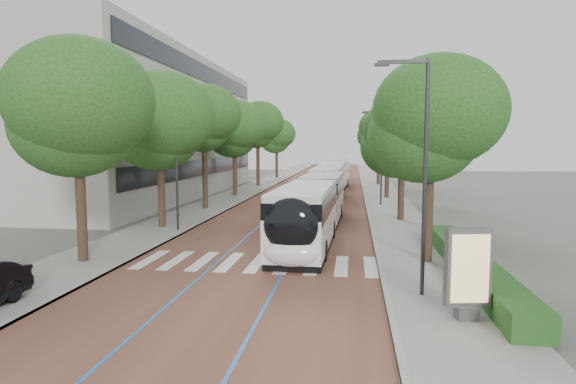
# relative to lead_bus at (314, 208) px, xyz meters

# --- Properties ---
(ground) EXTENTS (160.00, 160.00, 0.00)m
(ground) POSITION_rel_lead_bus_xyz_m (-2.16, -7.90, -1.63)
(ground) COLOR #51544C
(ground) RESTS_ON ground
(road) EXTENTS (11.00, 140.00, 0.02)m
(road) POSITION_rel_lead_bus_xyz_m (-2.16, 32.10, -1.62)
(road) COLOR brown
(road) RESTS_ON ground
(sidewalk_left) EXTENTS (4.00, 140.00, 0.12)m
(sidewalk_left) POSITION_rel_lead_bus_xyz_m (-9.66, 32.10, -1.57)
(sidewalk_left) COLOR gray
(sidewalk_left) RESTS_ON ground
(sidewalk_right) EXTENTS (4.00, 140.00, 0.12)m
(sidewalk_right) POSITION_rel_lead_bus_xyz_m (5.34, 32.10, -1.57)
(sidewalk_right) COLOR gray
(sidewalk_right) RESTS_ON ground
(kerb_left) EXTENTS (0.20, 140.00, 0.14)m
(kerb_left) POSITION_rel_lead_bus_xyz_m (-7.76, 32.10, -1.57)
(kerb_left) COLOR gray
(kerb_left) RESTS_ON ground
(kerb_right) EXTENTS (0.20, 140.00, 0.14)m
(kerb_right) POSITION_rel_lead_bus_xyz_m (3.44, 32.10, -1.57)
(kerb_right) COLOR gray
(kerb_right) RESTS_ON ground
(zebra_crossing) EXTENTS (10.55, 3.60, 0.01)m
(zebra_crossing) POSITION_rel_lead_bus_xyz_m (-1.96, -6.90, -1.60)
(zebra_crossing) COLOR silver
(zebra_crossing) RESTS_ON ground
(lane_line_left) EXTENTS (0.12, 126.00, 0.01)m
(lane_line_left) POSITION_rel_lead_bus_xyz_m (-3.76, 32.10, -1.60)
(lane_line_left) COLOR #225DAB
(lane_line_left) RESTS_ON road
(lane_line_right) EXTENTS (0.12, 126.00, 0.01)m
(lane_line_right) POSITION_rel_lead_bus_xyz_m (-0.56, 32.10, -1.60)
(lane_line_right) COLOR #225DAB
(lane_line_right) RESTS_ON road
(office_building) EXTENTS (18.11, 40.00, 14.00)m
(office_building) POSITION_rel_lead_bus_xyz_m (-21.63, 20.10, 5.37)
(office_building) COLOR #A5A199
(office_building) RESTS_ON ground
(hedge) EXTENTS (1.20, 14.00, 0.80)m
(hedge) POSITION_rel_lead_bus_xyz_m (6.94, -7.90, -1.11)
(hedge) COLOR #184718
(hedge) RESTS_ON sidewalk_right
(streetlight_near) EXTENTS (1.82, 0.20, 8.00)m
(streetlight_near) POSITION_rel_lead_bus_xyz_m (4.46, -10.90, 3.19)
(streetlight_near) COLOR #2A2A2C
(streetlight_near) RESTS_ON sidewalk_right
(streetlight_far) EXTENTS (1.82, 0.20, 8.00)m
(streetlight_far) POSITION_rel_lead_bus_xyz_m (4.46, 14.10, 3.19)
(streetlight_far) COLOR #2A2A2C
(streetlight_far) RESTS_ON sidewalk_right
(lamp_post_left) EXTENTS (0.14, 0.14, 8.00)m
(lamp_post_left) POSITION_rel_lead_bus_xyz_m (-8.26, 0.10, 2.49)
(lamp_post_left) COLOR #2A2A2C
(lamp_post_left) RESTS_ON sidewalk_left
(trees_left) EXTENTS (6.42, 60.88, 10.06)m
(trees_left) POSITION_rel_lead_bus_xyz_m (-9.66, 15.01, 5.11)
(trees_left) COLOR black
(trees_left) RESTS_ON ground
(trees_right) EXTENTS (5.98, 47.81, 9.40)m
(trees_right) POSITION_rel_lead_bus_xyz_m (5.54, 14.40, 4.46)
(trees_right) COLOR black
(trees_right) RESTS_ON ground
(lead_bus) EXTENTS (3.04, 18.46, 3.20)m
(lead_bus) POSITION_rel_lead_bus_xyz_m (0.00, 0.00, 0.00)
(lead_bus) COLOR black
(lead_bus) RESTS_ON ground
(bus_queued_0) EXTENTS (2.73, 12.44, 3.20)m
(bus_queued_0) POSITION_rel_lead_bus_xyz_m (-0.05, 16.39, -0.00)
(bus_queued_0) COLOR white
(bus_queued_0) RESTS_ON ground
(bus_queued_1) EXTENTS (3.24, 12.52, 3.20)m
(bus_queued_1) POSITION_rel_lead_bus_xyz_m (0.11, 28.65, -0.00)
(bus_queued_1) COLOR white
(bus_queued_1) RESTS_ON ground
(bus_queued_2) EXTENTS (2.63, 12.42, 3.20)m
(bus_queued_2) POSITION_rel_lead_bus_xyz_m (-0.06, 42.06, -0.00)
(bus_queued_2) COLOR white
(bus_queued_2) RESTS_ON ground
(ad_panel) EXTENTS (1.36, 0.60, 2.73)m
(ad_panel) POSITION_rel_lead_bus_xyz_m (5.62, -13.13, -0.07)
(ad_panel) COLOR #59595B
(ad_panel) RESTS_ON sidewalk_right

